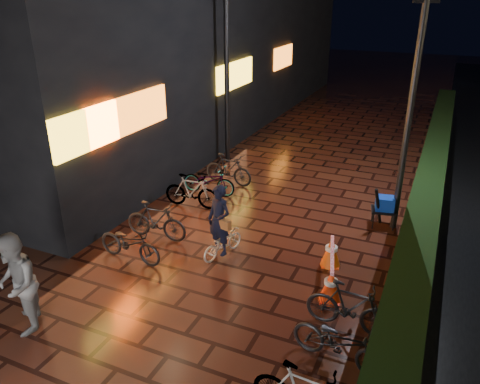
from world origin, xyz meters
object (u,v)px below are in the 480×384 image
at_px(traffic_barrier, 331,267).
at_px(cart_assembly, 384,205).
at_px(cyclist, 221,231).
at_px(bystander_person, 16,284).

distance_m(traffic_barrier, cart_assembly, 2.90).
relative_size(cyclist, traffic_barrier, 1.01).
relative_size(bystander_person, traffic_barrier, 1.10).
relative_size(bystander_person, cyclist, 1.09).
bearing_deg(cart_assembly, bystander_person, -128.14).
bearing_deg(traffic_barrier, bystander_person, -141.52).
distance_m(bystander_person, traffic_barrier, 5.66).
relative_size(bystander_person, cart_assembly, 1.62).
xyz_separation_m(cyclist, traffic_barrier, (2.40, 0.02, -0.29)).
bearing_deg(traffic_barrier, cyclist, -179.61).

